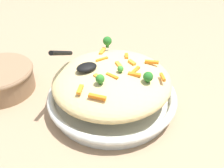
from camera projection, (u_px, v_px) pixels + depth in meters
The scene contains 22 objects.
ground_plane at pixel (112, 105), 0.78m from camera, with size 2.40×2.40×0.00m, color #9E7F60.
serving_bowl at pixel (112, 98), 0.76m from camera, with size 0.37×0.37×0.05m.
pasta_mound at pixel (112, 81), 0.73m from camera, with size 0.33×0.32×0.08m, color #D1BA7A.
carrot_piece_0 at pixel (163, 77), 0.68m from camera, with size 0.03×0.01×0.01m, color orange.
carrot_piece_1 at pixel (126, 56), 0.76m from camera, with size 0.02×0.01×0.01m, color orange.
carrot_piece_2 at pixel (102, 51), 0.79m from camera, with size 0.04×0.01×0.01m, color orange.
carrot_piece_3 at pixel (97, 97), 0.61m from camera, with size 0.04×0.01×0.01m, color orange.
carrot_piece_4 at pixel (101, 60), 0.74m from camera, with size 0.04×0.01×0.01m, color orange.
carrot_piece_5 at pixel (132, 63), 0.73m from camera, with size 0.02×0.01×0.01m, color orange.
carrot_piece_6 at pixel (112, 76), 0.67m from camera, with size 0.04×0.01×0.01m, color orange.
carrot_piece_7 at pixel (152, 62), 0.74m from camera, with size 0.04×0.01×0.01m, color orange.
carrot_piece_8 at pixel (80, 89), 0.64m from camera, with size 0.03×0.01×0.01m, color orange.
carrot_piece_9 at pixel (135, 71), 0.70m from camera, with size 0.04×0.01×0.01m, color orange.
carrot_piece_10 at pixel (134, 75), 0.68m from camera, with size 0.03×0.01×0.01m, color orange.
carrot_piece_11 at pixel (98, 77), 0.67m from camera, with size 0.02×0.01×0.01m, color orange.
carrot_piece_12 at pixel (119, 65), 0.71m from camera, with size 0.03×0.01×0.01m, color orange.
broccoli_floret_0 at pixel (121, 69), 0.68m from camera, with size 0.02×0.02×0.02m.
broccoli_floret_1 at pixel (107, 41), 0.80m from camera, with size 0.03×0.03×0.04m.
broccoli_floret_2 at pixel (100, 79), 0.65m from camera, with size 0.02×0.02×0.03m.
broccoli_floret_3 at pixel (148, 77), 0.66m from camera, with size 0.03×0.03×0.03m.
serving_spoon at pixel (78, 62), 0.69m from camera, with size 0.13×0.12×0.09m.
companion_bowl at pixel (0, 78), 0.81m from camera, with size 0.20×0.20×0.08m.
Camera 1 is at (0.29, 0.51, 0.51)m, focal length 42.59 mm.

